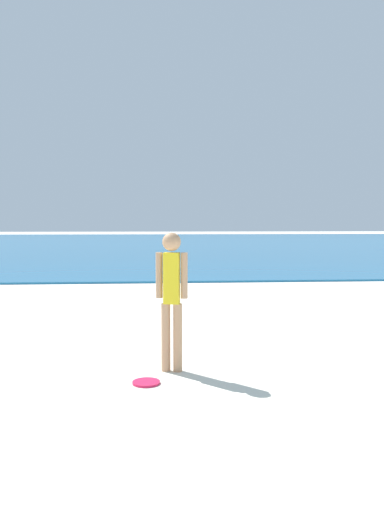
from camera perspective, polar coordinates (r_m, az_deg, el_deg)
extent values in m
cube|color=#1E6B9E|center=(44.23, -3.42, 1.58)|extent=(160.00, 60.00, 0.06)
cylinder|color=tan|center=(5.85, -1.62, -9.20)|extent=(0.10, 0.10, 0.78)
cylinder|color=tan|center=(5.87, -2.97, -9.15)|extent=(0.10, 0.10, 0.78)
cube|color=yellow|center=(5.75, -2.31, -2.52)|extent=(0.20, 0.15, 0.59)
sphere|color=tan|center=(5.71, -2.32, 1.62)|extent=(0.21, 0.21, 0.21)
cylinder|color=tan|center=(5.72, -0.89, -2.22)|extent=(0.08, 0.08, 0.52)
cylinder|color=tan|center=(5.77, -3.73, -2.17)|extent=(0.08, 0.08, 0.52)
cylinder|color=#E51E4C|center=(5.53, -5.19, -14.04)|extent=(0.29, 0.29, 0.03)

